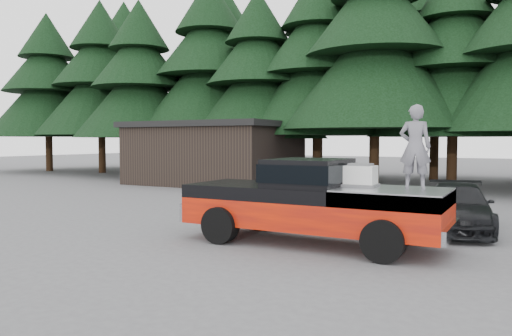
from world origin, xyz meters
The scene contains 8 objects.
ground centered at (0.00, 0.00, 0.00)m, with size 120.00×120.00×0.00m, color #4E4E50.
pickup_truck centered at (1.66, -0.08, 0.67)m, with size 6.00×2.04×1.33m, color red, non-canonical shape.
truck_cab centered at (1.56, -0.08, 1.62)m, with size 1.66×1.90×0.59m, color black.
air_compressor centered at (2.71, 0.12, 1.55)m, with size 0.64×0.53×0.44m, color silver.
man_on_bed centered at (3.82, 0.25, 2.21)m, with size 0.64×0.42×1.75m, color slate.
parked_car centered at (4.30, 3.32, 0.60)m, with size 1.69×4.15×1.20m, color black.
utility_building centered at (-9.00, 12.00, 1.67)m, with size 8.40×6.40×3.30m.
treeline centered at (0.42, 17.20, 7.72)m, with size 60.15×16.05×17.50m.
Camera 1 is at (5.94, -10.45, 2.34)m, focal length 35.00 mm.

